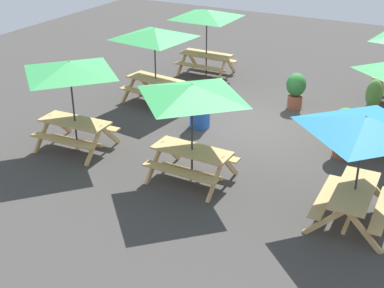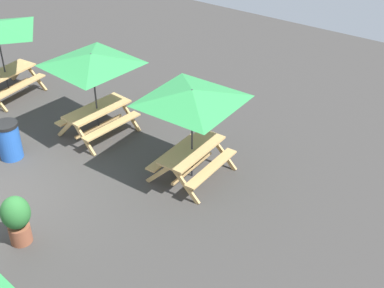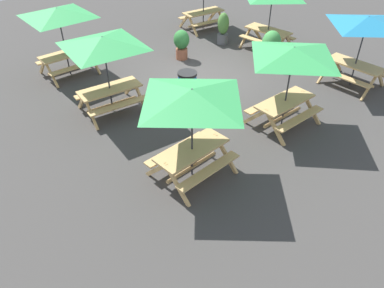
% 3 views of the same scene
% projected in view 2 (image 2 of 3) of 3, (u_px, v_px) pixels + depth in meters
% --- Properties ---
extents(picnic_table_1, '(2.83, 2.83, 2.34)m').
position_uv_depth(picnic_table_1, '(192.00, 102.00, 11.64)').
color(picnic_table_1, tan).
rests_on(picnic_table_1, ground).
extents(picnic_table_5, '(2.81, 2.81, 2.34)m').
position_uv_depth(picnic_table_5, '(92.00, 65.00, 13.23)').
color(picnic_table_5, tan).
rests_on(picnic_table_5, ground).
extents(trash_bin_blue, '(0.59, 0.59, 0.98)m').
position_uv_depth(trash_bin_blue, '(9.00, 140.00, 13.12)').
color(trash_bin_blue, blue).
rests_on(trash_bin_blue, ground).
extents(potted_plant_2, '(0.59, 0.59, 1.10)m').
position_uv_depth(potted_plant_2, '(17.00, 218.00, 10.53)').
color(potted_plant_2, '#935138').
rests_on(potted_plant_2, ground).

